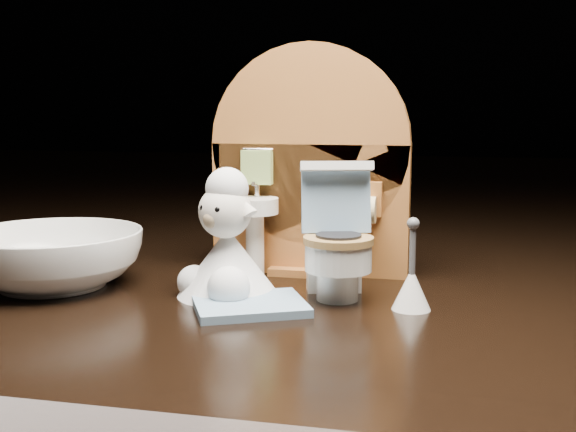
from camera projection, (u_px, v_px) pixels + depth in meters
name	position (u px, v px, depth m)	size (l,w,h in m)	color
backdrop_panel	(309.00, 174.00, 0.47)	(0.13, 0.05, 0.15)	#A15F2A
toy_toilet	(337.00, 248.00, 0.42)	(0.05, 0.05, 0.08)	white
bath_mat	(250.00, 305.00, 0.39)	(0.06, 0.05, 0.00)	#7698B4
toilet_brush	(412.00, 286.00, 0.39)	(0.02, 0.02, 0.05)	white
plush_lamb	(226.00, 251.00, 0.42)	(0.06, 0.06, 0.08)	white
ceramic_bowl	(52.00, 259.00, 0.44)	(0.11, 0.11, 0.03)	white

